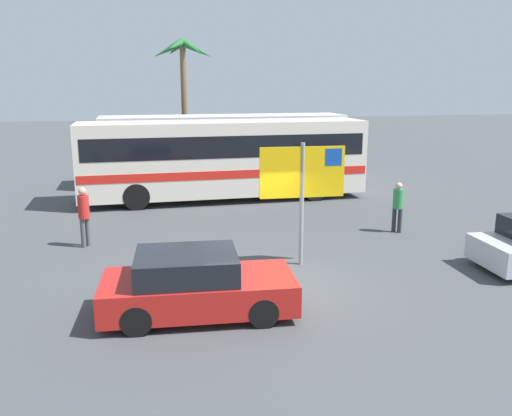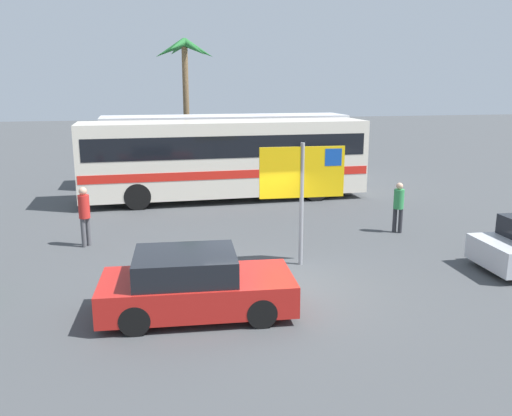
{
  "view_description": "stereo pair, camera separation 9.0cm",
  "coord_description": "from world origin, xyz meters",
  "views": [
    {
      "loc": [
        -2.86,
        -11.42,
        4.66
      ],
      "look_at": [
        0.4,
        2.51,
        1.3
      ],
      "focal_mm": 37.53,
      "sensor_mm": 36.0,
      "label": 1
    },
    {
      "loc": [
        -2.77,
        -11.44,
        4.66
      ],
      "look_at": [
        0.4,
        2.51,
        1.3
      ],
      "focal_mm": 37.53,
      "sensor_mm": 36.0,
      "label": 2
    }
  ],
  "objects": [
    {
      "name": "bus_front_coach",
      "position": [
        0.75,
        9.73,
        1.78
      ],
      "size": [
        11.35,
        2.43,
        3.17
      ],
      "color": "silver",
      "rests_on": "ground"
    },
    {
      "name": "bus_rear_coach",
      "position": [
        1.44,
        13.48,
        1.78
      ],
      "size": [
        11.35,
        2.43,
        3.17
      ],
      "color": "white",
      "rests_on": "ground"
    },
    {
      "name": "pedestrian_near_sign",
      "position": [
        5.26,
        3.6,
        0.94
      ],
      "size": [
        0.32,
        0.32,
        1.61
      ],
      "rotation": [
        0.0,
        0.0,
        4.05
      ],
      "color": "#2D2D33",
      "rests_on": "ground"
    },
    {
      "name": "ground",
      "position": [
        0.0,
        0.0,
        0.0
      ],
      "size": [
        120.0,
        120.0,
        0.0
      ],
      "primitive_type": "plane",
      "color": "#424447"
    },
    {
      "name": "pedestrian_crossing_lot",
      "position": [
        -4.29,
        4.25,
        1.04
      ],
      "size": [
        0.32,
        0.32,
        1.76
      ],
      "rotation": [
        0.0,
        0.0,
        2.37
      ],
      "color": "#4C4C51",
      "rests_on": "ground"
    },
    {
      "name": "ferry_sign",
      "position": [
        1.38,
        1.33,
        2.33
      ],
      "size": [
        2.2,
        0.18,
        3.2
      ],
      "rotation": [
        0.0,
        0.0,
        -0.05
      ],
      "color": "gray",
      "rests_on": "ground"
    },
    {
      "name": "car_red",
      "position": [
        -1.73,
        -1.15,
        0.63
      ],
      "size": [
        4.04,
        2.1,
        1.32
      ],
      "rotation": [
        0.0,
        0.0,
        -0.08
      ],
      "color": "red",
      "rests_on": "ground"
    },
    {
      "name": "palm_tree_seaside",
      "position": [
        0.09,
        18.01,
        5.64
      ],
      "size": [
        3.31,
        3.25,
        6.95
      ],
      "color": "brown",
      "rests_on": "ground"
    }
  ]
}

